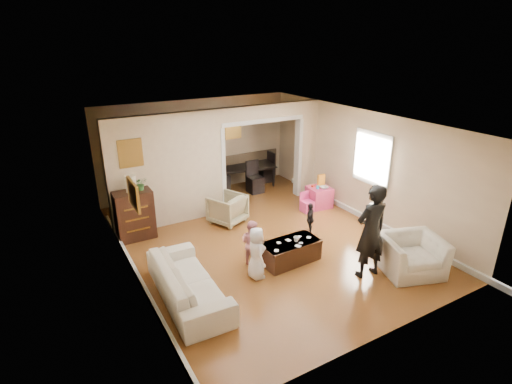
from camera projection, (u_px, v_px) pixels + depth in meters
floor at (261, 239)px, 8.72m from camera, size 7.00×7.00×0.00m
partition_left at (169, 171)px, 9.06m from camera, size 2.75×0.18×2.60m
partition_right at (305, 149)px, 10.85m from camera, size 0.55×0.18×2.60m
partition_header at (262, 112)px, 9.80m from camera, size 2.22×0.18×0.35m
window_pane at (372, 158)px, 9.10m from camera, size 0.03×0.95×1.10m
framed_art_partition at (130, 153)px, 8.40m from camera, size 0.45×0.03×0.55m
framed_art_sofa_wall at (133, 195)px, 6.32m from camera, size 0.03×0.55×0.40m
framed_art_alcove at (233, 128)px, 11.39m from camera, size 0.45×0.03×0.55m
sofa at (188, 281)px, 6.66m from camera, size 0.95×2.24×0.64m
armchair_back at (227, 209)px, 9.43m from camera, size 0.99×1.00×0.69m
armchair_front at (411, 255)px, 7.41m from camera, size 1.32×1.24×0.70m
dresser at (135, 215)px, 8.60m from camera, size 0.79×0.45×1.09m
table_lamp at (131, 184)px, 8.34m from camera, size 0.22×0.22×0.36m
potted_plant at (141, 184)px, 8.44m from camera, size 0.26×0.22×0.29m
coffee_table at (290, 251)px, 7.81m from camera, size 1.18×0.64×0.43m
coffee_cup at (296, 239)px, 7.72m from camera, size 0.11×0.11×0.10m
play_table at (319, 197)px, 10.33m from camera, size 0.61×0.61×0.53m
cereal_box at (321, 180)px, 10.31m from camera, size 0.21×0.09×0.30m
cyan_cup at (318, 187)px, 10.13m from camera, size 0.08×0.08×0.08m
toy_block at (313, 186)px, 10.26m from camera, size 0.09×0.08×0.05m
play_bowl at (324, 188)px, 10.15m from camera, size 0.23×0.23×0.05m
dining_table at (244, 175)px, 11.80m from camera, size 1.91×1.30×0.62m
adult_person at (371, 231)px, 7.12m from camera, size 0.68×0.47×1.79m
child_kneel_a at (256, 253)px, 7.19m from camera, size 0.37×0.52×1.00m
child_kneel_b at (251, 243)px, 7.64m from camera, size 0.50×0.55×0.92m
child_toddler at (310, 219)px, 8.84m from camera, size 0.44×0.43×0.75m
craft_papers at (292, 243)px, 7.69m from camera, size 0.96×0.42×0.00m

